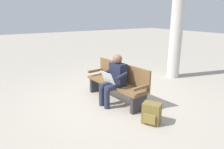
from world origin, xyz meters
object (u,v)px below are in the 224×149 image
Objects in this scene: bench_near at (118,82)px; backpack at (151,113)px; person_seated at (114,78)px; support_pillar at (176,30)px.

bench_near is 4.44× the size of backpack.
person_seated is 3.09m from support_pillar.
person_seated is at bearing 122.49° from bench_near.
support_pillar is at bearing -83.50° from bench_near.
person_seated is 1.23m from backpack.
support_pillar is at bearing -55.63° from backpack.
support_pillar reaches higher than backpack.
bench_near is 2.92m from support_pillar.
bench_near is at bearing -57.51° from person_seated.
bench_near is 0.32m from person_seated.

